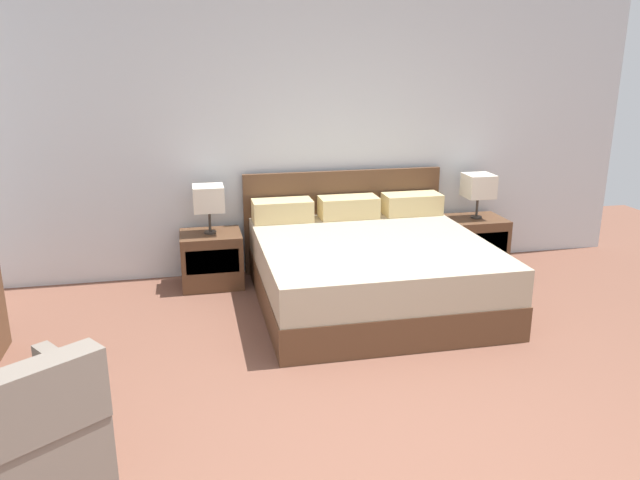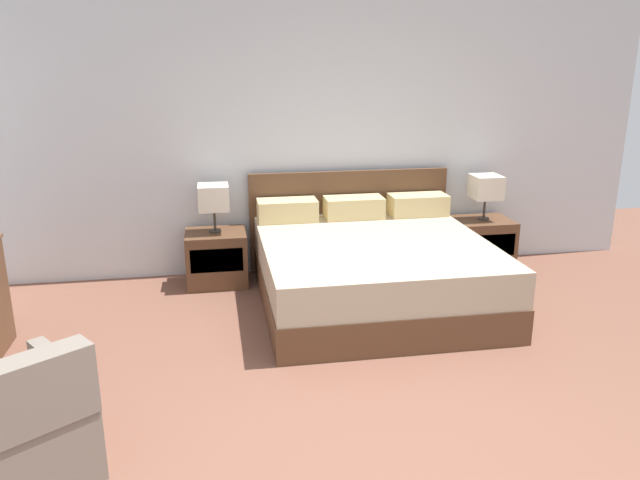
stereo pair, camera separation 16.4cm
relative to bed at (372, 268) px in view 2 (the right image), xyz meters
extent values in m
cube|color=silver|center=(-0.51, 1.02, 1.02)|extent=(6.96, 0.06, 2.66)
cube|color=brown|center=(0.00, -0.08, -0.17)|extent=(1.90, 1.95, 0.28)
cube|color=tan|center=(0.00, -0.08, 0.12)|extent=(1.88, 1.93, 0.29)
cube|color=brown|center=(0.00, 0.92, 0.19)|extent=(1.97, 0.05, 0.99)
cube|color=#D6BC7F|center=(-0.64, 0.73, 0.36)|extent=(0.56, 0.28, 0.20)
cube|color=#D6BC7F|center=(0.00, 0.73, 0.36)|extent=(0.56, 0.28, 0.20)
cube|color=#D6BC7F|center=(0.64, 0.73, 0.36)|extent=(0.56, 0.28, 0.20)
cube|color=brown|center=(-1.32, 0.69, -0.06)|extent=(0.55, 0.47, 0.50)
cube|color=#3C2718|center=(-1.32, 0.46, -0.01)|extent=(0.47, 0.01, 0.22)
cube|color=brown|center=(1.32, 0.69, -0.06)|extent=(0.55, 0.47, 0.50)
cube|color=#3C2718|center=(1.32, 0.46, -0.01)|extent=(0.47, 0.01, 0.22)
cylinder|color=#332D28|center=(-1.32, 0.69, 0.20)|extent=(0.11, 0.11, 0.02)
cylinder|color=#332D28|center=(-1.32, 0.69, 0.31)|extent=(0.02, 0.02, 0.20)
cube|color=beige|center=(-1.32, 0.69, 0.52)|extent=(0.27, 0.27, 0.23)
cylinder|color=#332D28|center=(1.32, 0.69, 0.20)|extent=(0.11, 0.11, 0.02)
cylinder|color=#332D28|center=(1.32, 0.69, 0.31)|extent=(0.02, 0.02, 0.20)
cube|color=beige|center=(1.32, 0.69, 0.52)|extent=(0.27, 0.27, 0.23)
cube|color=#70665B|center=(-2.39, -1.99, -0.11)|extent=(0.95, 0.95, 0.40)
cube|color=#70665B|center=(-2.24, -2.21, 0.27)|extent=(0.65, 0.52, 0.36)
cube|color=#70665B|center=(-2.15, -1.82, 0.18)|extent=(0.43, 0.56, 0.18)
camera|label=1|loc=(-1.49, -4.88, 1.77)|focal=35.00mm
camera|label=2|loc=(-1.33, -4.91, 1.77)|focal=35.00mm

